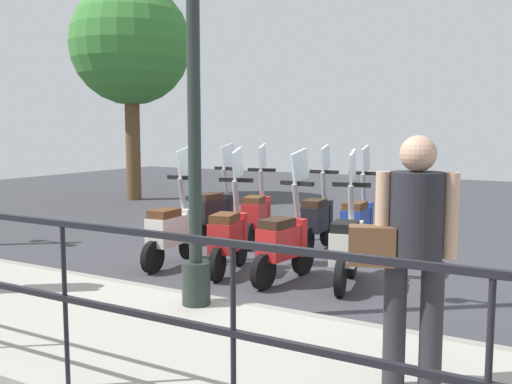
{
  "coord_description": "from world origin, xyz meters",
  "views": [
    {
      "loc": [
        -6.62,
        -3.34,
        1.78
      ],
      "look_at": [
        0.2,
        0.5,
        0.9
      ],
      "focal_mm": 40.0,
      "sensor_mm": 36.0,
      "label": 1
    }
  ],
  "objects_px": {
    "scooter_near_1": "(284,241)",
    "scooter_far_0": "(358,220)",
    "scooter_near_2": "(229,234)",
    "scooter_near_0": "(347,244)",
    "scooter_near_3": "(171,229)",
    "pedestrian_with_bag": "(412,244)",
    "tree_large": "(131,46)",
    "lamp_post_near": "(194,112)",
    "scooter_far_3": "(215,210)",
    "scooter_far_1": "(317,217)",
    "scooter_far_2": "(257,213)"
  },
  "relations": [
    {
      "from": "scooter_near_2",
      "to": "scooter_far_1",
      "type": "bearing_deg",
      "value": -25.41
    },
    {
      "from": "lamp_post_near",
      "to": "scooter_near_3",
      "type": "bearing_deg",
      "value": 43.95
    },
    {
      "from": "scooter_near_1",
      "to": "scooter_far_0",
      "type": "bearing_deg",
      "value": -0.94
    },
    {
      "from": "scooter_near_0",
      "to": "scooter_near_3",
      "type": "distance_m",
      "value": 2.32
    },
    {
      "from": "scooter_near_0",
      "to": "scooter_far_0",
      "type": "height_order",
      "value": "same"
    },
    {
      "from": "tree_large",
      "to": "scooter_far_1",
      "type": "xyz_separation_m",
      "value": [
        -3.22,
        -6.34,
        -3.29
      ]
    },
    {
      "from": "pedestrian_with_bag",
      "to": "scooter_near_0",
      "type": "height_order",
      "value": "pedestrian_with_bag"
    },
    {
      "from": "pedestrian_with_bag",
      "to": "scooter_near_2",
      "type": "height_order",
      "value": "pedestrian_with_bag"
    },
    {
      "from": "scooter_far_0",
      "to": "scooter_far_2",
      "type": "height_order",
      "value": "same"
    },
    {
      "from": "tree_large",
      "to": "scooter_far_1",
      "type": "relative_size",
      "value": 3.42
    },
    {
      "from": "scooter_near_2",
      "to": "scooter_far_1",
      "type": "relative_size",
      "value": 1.0
    },
    {
      "from": "scooter_near_2",
      "to": "scooter_far_1",
      "type": "xyz_separation_m",
      "value": [
        1.77,
        -0.41,
        0.0
      ]
    },
    {
      "from": "scooter_near_2",
      "to": "scooter_far_0",
      "type": "height_order",
      "value": "same"
    },
    {
      "from": "pedestrian_with_bag",
      "to": "scooter_near_2",
      "type": "xyz_separation_m",
      "value": [
        2.39,
        2.82,
        -0.6
      ]
    },
    {
      "from": "scooter_near_1",
      "to": "scooter_far_3",
      "type": "height_order",
      "value": "same"
    },
    {
      "from": "lamp_post_near",
      "to": "scooter_far_0",
      "type": "distance_m",
      "value": 3.72
    },
    {
      "from": "scooter_far_3",
      "to": "scooter_far_0",
      "type": "bearing_deg",
      "value": -77.81
    },
    {
      "from": "lamp_post_near",
      "to": "scooter_far_2",
      "type": "height_order",
      "value": "lamp_post_near"
    },
    {
      "from": "pedestrian_with_bag",
      "to": "scooter_far_2",
      "type": "bearing_deg",
      "value": 21.0
    },
    {
      "from": "pedestrian_with_bag",
      "to": "scooter_near_1",
      "type": "bearing_deg",
      "value": 22.34
    },
    {
      "from": "scooter_near_1",
      "to": "scooter_far_1",
      "type": "height_order",
      "value": "same"
    },
    {
      "from": "lamp_post_near",
      "to": "scooter_near_2",
      "type": "relative_size",
      "value": 2.62
    },
    {
      "from": "scooter_near_3",
      "to": "scooter_far_1",
      "type": "relative_size",
      "value": 1.0
    },
    {
      "from": "tree_large",
      "to": "scooter_far_3",
      "type": "distance_m",
      "value": 6.59
    },
    {
      "from": "pedestrian_with_bag",
      "to": "scooter_near_0",
      "type": "xyz_separation_m",
      "value": [
        2.53,
        1.35,
        -0.6
      ]
    },
    {
      "from": "tree_large",
      "to": "scooter_near_2",
      "type": "height_order",
      "value": "tree_large"
    },
    {
      "from": "pedestrian_with_bag",
      "to": "tree_large",
      "type": "height_order",
      "value": "tree_large"
    },
    {
      "from": "scooter_near_2",
      "to": "scooter_near_0",
      "type": "bearing_deg",
      "value": -96.79
    },
    {
      "from": "scooter_near_0",
      "to": "scooter_far_1",
      "type": "xyz_separation_m",
      "value": [
        1.63,
        1.06,
        0.0
      ]
    },
    {
      "from": "scooter_far_2",
      "to": "scooter_near_0",
      "type": "bearing_deg",
      "value": -140.63
    },
    {
      "from": "scooter_near_3",
      "to": "scooter_near_1",
      "type": "bearing_deg",
      "value": -91.93
    },
    {
      "from": "lamp_post_near",
      "to": "scooter_near_3",
      "type": "height_order",
      "value": "lamp_post_near"
    },
    {
      "from": "scooter_far_3",
      "to": "scooter_near_2",
      "type": "bearing_deg",
      "value": -133.35
    },
    {
      "from": "tree_large",
      "to": "scooter_near_0",
      "type": "xyz_separation_m",
      "value": [
        -4.85,
        -7.4,
        -3.29
      ]
    },
    {
      "from": "scooter_far_3",
      "to": "tree_large",
      "type": "bearing_deg",
      "value": 62.56
    },
    {
      "from": "scooter_near_2",
      "to": "scooter_far_2",
      "type": "relative_size",
      "value": 1.0
    },
    {
      "from": "lamp_post_near",
      "to": "pedestrian_with_bag",
      "type": "bearing_deg",
      "value": -109.78
    },
    {
      "from": "tree_large",
      "to": "scooter_far_2",
      "type": "xyz_separation_m",
      "value": [
        -3.32,
        -5.39,
        -3.29
      ]
    },
    {
      "from": "tree_large",
      "to": "scooter_far_0",
      "type": "distance_m",
      "value": 8.32
    },
    {
      "from": "scooter_far_0",
      "to": "scooter_far_3",
      "type": "relative_size",
      "value": 1.0
    },
    {
      "from": "lamp_post_near",
      "to": "scooter_near_0",
      "type": "distance_m",
      "value": 2.41
    },
    {
      "from": "pedestrian_with_bag",
      "to": "scooter_far_0",
      "type": "height_order",
      "value": "pedestrian_with_bag"
    },
    {
      "from": "scooter_far_2",
      "to": "scooter_far_3",
      "type": "bearing_deg",
      "value": 78.43
    },
    {
      "from": "scooter_near_0",
      "to": "scooter_far_3",
      "type": "distance_m",
      "value": 3.15
    },
    {
      "from": "scooter_near_2",
      "to": "scooter_far_3",
      "type": "relative_size",
      "value": 1.0
    },
    {
      "from": "pedestrian_with_bag",
      "to": "scooter_far_1",
      "type": "distance_m",
      "value": 4.84
    },
    {
      "from": "lamp_post_near",
      "to": "tree_large",
      "type": "bearing_deg",
      "value": 44.92
    },
    {
      "from": "tree_large",
      "to": "scooter_far_0",
      "type": "xyz_separation_m",
      "value": [
        -3.19,
        -6.95,
        -3.29
      ]
    },
    {
      "from": "scooter_near_0",
      "to": "scooter_far_2",
      "type": "distance_m",
      "value": 2.53
    },
    {
      "from": "pedestrian_with_bag",
      "to": "scooter_near_0",
      "type": "bearing_deg",
      "value": 9.38
    }
  ]
}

